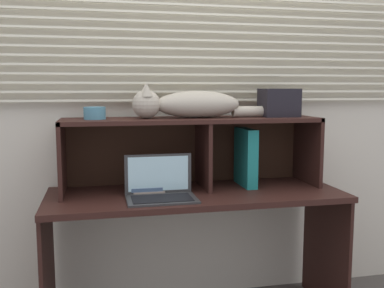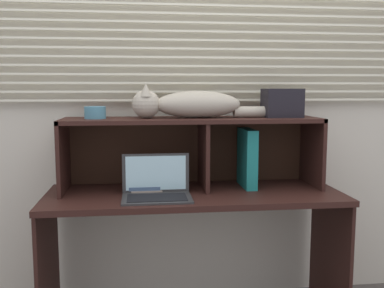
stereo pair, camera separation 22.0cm
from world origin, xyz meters
TOP-DOWN VIEW (x-y plane):
  - back_panel_with_blinds at (0.00, 0.55)m, footprint 4.40×0.08m
  - desk at (0.00, 0.23)m, footprint 1.53×0.56m
  - hutch_shelf_unit at (0.01, 0.36)m, footprint 1.37×0.34m
  - cat at (-0.02, 0.33)m, footprint 0.77×0.17m
  - laptop at (-0.20, 0.14)m, footprint 0.34×0.23m
  - binder_upright at (0.30, 0.33)m, footprint 0.06×0.24m
  - book_stack at (-0.25, 0.33)m, footprint 0.17×0.25m
  - small_basket at (-0.51, 0.33)m, footprint 0.11×0.11m
  - storage_box at (0.49, 0.33)m, footprint 0.20×0.15m

SIDE VIEW (x-z plane):
  - desk at x=0.00m, z-range 0.22..0.93m
  - book_stack at x=-0.25m, z-range 0.71..0.74m
  - laptop at x=-0.20m, z-range 0.65..0.85m
  - binder_upright at x=0.30m, z-range 0.71..1.03m
  - hutch_shelf_unit at x=0.01m, z-range 0.79..1.17m
  - small_basket at x=-0.51m, z-range 1.09..1.15m
  - cat at x=-0.02m, z-range 1.07..1.25m
  - storage_box at x=0.49m, z-range 1.09..1.24m
  - back_panel_with_blinds at x=0.00m, z-range 0.01..2.51m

